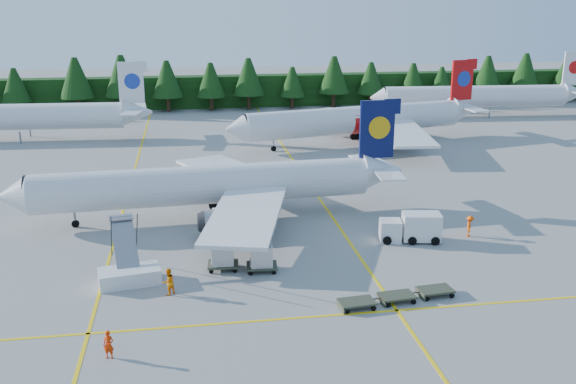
{
  "coord_description": "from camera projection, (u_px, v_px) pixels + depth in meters",
  "views": [
    {
      "loc": [
        -7.26,
        -43.18,
        19.9
      ],
      "look_at": [
        1.3,
        10.95,
        3.5
      ],
      "focal_mm": 40.0,
      "sensor_mm": 36.0,
      "label": 1
    }
  ],
  "objects": [
    {
      "name": "crew_b",
      "position": [
        168.0,
        282.0,
        44.97
      ],
      "size": [
        1.2,
        1.17,
        1.95
      ],
      "primitive_type": "imported",
      "rotation": [
        0.0,
        0.0,
        3.84
      ],
      "color": "orange",
      "rests_on": "ground"
    },
    {
      "name": "airliner_far_right",
      "position": [
        469.0,
        96.0,
        114.39
      ],
      "size": [
        38.64,
        6.16,
        11.23
      ],
      "rotation": [
        0.0,
        0.0,
        -0.07
      ],
      "color": "silver",
      "rests_on": "ground"
    },
    {
      "name": "taxi_stripe_b",
      "position": [
        319.0,
        197.0,
        67.48
      ],
      "size": [
        0.25,
        120.0,
        0.01
      ],
      "primitive_type": "cube",
      "color": "yellow",
      "rests_on": "ground"
    },
    {
      "name": "treeline_hedge",
      "position": [
        224.0,
        91.0,
        124.39
      ],
      "size": [
        220.0,
        4.0,
        6.0
      ],
      "primitive_type": "cube",
      "color": "black",
      "rests_on": "ground"
    },
    {
      "name": "service_truck",
      "position": [
        410.0,
        227.0,
        54.96
      ],
      "size": [
        5.38,
        2.73,
        2.48
      ],
      "rotation": [
        0.0,
        0.0,
        -0.18
      ],
      "color": "white",
      "rests_on": "ground"
    },
    {
      "name": "taxi_stripe_a",
      "position": [
        124.0,
        207.0,
        64.49
      ],
      "size": [
        0.25,
        120.0,
        0.01
      ],
      "primitive_type": "cube",
      "color": "yellow",
      "rests_on": "ground"
    },
    {
      "name": "airliner_red",
      "position": [
        351.0,
        121.0,
        91.6
      ],
      "size": [
        38.57,
        31.38,
        11.38
      ],
      "rotation": [
        0.0,
        0.0,
        0.23
      ],
      "color": "silver",
      "rests_on": "ground"
    },
    {
      "name": "taxi_stripe_cross",
      "position": [
        309.0,
        317.0,
        41.98
      ],
      "size": [
        80.0,
        0.25,
        0.01
      ],
      "primitive_type": "cube",
      "color": "yellow",
      "rests_on": "ground"
    },
    {
      "name": "dolly_train",
      "position": [
        397.0,
        296.0,
        44.03
      ],
      "size": [
        8.46,
        2.72,
        0.14
      ],
      "rotation": [
        0.0,
        0.0,
        0.1
      ],
      "color": "#333929",
      "rests_on": "ground"
    },
    {
      "name": "crew_c",
      "position": [
        470.0,
        226.0,
        56.1
      ],
      "size": [
        0.82,
        0.93,
        1.89
      ],
      "primitive_type": "imported",
      "rotation": [
        0.0,
        0.0,
        1.1
      ],
      "color": "#FF5105",
      "rests_on": "ground"
    },
    {
      "name": "airstairs",
      "position": [
        129.0,
        271.0,
        47.07
      ],
      "size": [
        4.69,
        6.36,
        3.91
      ],
      "rotation": [
        0.0,
        0.0,
        0.18
      ],
      "color": "silver",
      "rests_on": "ground"
    },
    {
      "name": "uld_pair",
      "position": [
        242.0,
        255.0,
        48.98
      ],
      "size": [
        5.36,
        2.74,
        1.79
      ],
      "rotation": [
        0.0,
        0.0,
        -0.08
      ],
      "color": "#333929",
      "rests_on": "ground"
    },
    {
      "name": "airliner_navy",
      "position": [
        198.0,
        186.0,
        60.06
      ],
      "size": [
        36.89,
        30.3,
        10.72
      ],
      "rotation": [
        0.0,
        0.0,
        0.06
      ],
      "color": "silver",
      "rests_on": "ground"
    },
    {
      "name": "ground",
      "position": [
        294.0,
        279.0,
        47.66
      ],
      "size": [
        320.0,
        320.0,
        0.0
      ],
      "primitive_type": "plane",
      "color": "gray",
      "rests_on": "ground"
    },
    {
      "name": "crew_a",
      "position": [
        109.0,
        345.0,
        36.95
      ],
      "size": [
        0.71,
        0.55,
        1.72
      ],
      "primitive_type": "imported",
      "rotation": [
        0.0,
        0.0,
        -0.25
      ],
      "color": "red",
      "rests_on": "ground"
    },
    {
      "name": "airliner_far_left",
      "position": [
        2.0,
        117.0,
        93.99
      ],
      "size": [
        38.89,
        5.73,
        11.3
      ],
      "rotation": [
        0.0,
        0.0,
        -0.05
      ],
      "color": "silver",
      "rests_on": "ground"
    }
  ]
}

